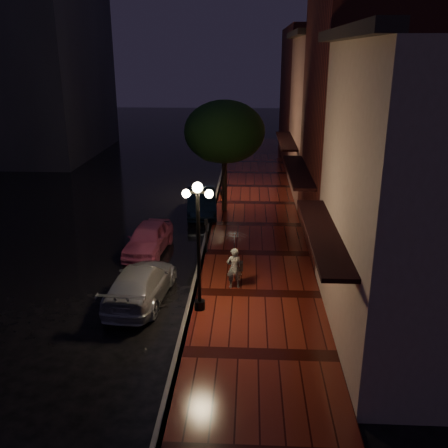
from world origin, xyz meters
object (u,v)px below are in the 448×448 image
at_px(streetlamp_near, 198,240).
at_px(navy_car, 202,201).
at_px(streetlamp_far, 223,154).
at_px(woman_with_umbrella, 234,251).
at_px(pink_car, 149,238).
at_px(street_tree, 225,134).
at_px(parking_meter, 206,232).
at_px(silver_car, 141,284).

distance_m(streetlamp_near, navy_car, 10.93).
bearing_deg(streetlamp_far, streetlamp_near, -90.00).
bearing_deg(woman_with_umbrella, navy_car, -87.98).
relative_size(streetlamp_far, woman_with_umbrella, 2.03).
height_order(pink_car, woman_with_umbrella, woman_with_umbrella).
xyz_separation_m(street_tree, parking_meter, (-0.46, -6.00, -3.21)).
xyz_separation_m(street_tree, navy_car, (-1.21, -0.27, -3.55)).
height_order(streetlamp_near, pink_car, streetlamp_near).
xyz_separation_m(streetlamp_near, street_tree, (0.26, 10.99, 1.64)).
distance_m(street_tree, navy_car, 3.76).
xyz_separation_m(streetlamp_far, woman_with_umbrella, (1.08, -12.33, -1.05)).
distance_m(street_tree, pink_car, 7.44).
distance_m(streetlamp_near, streetlamp_far, 14.00).
bearing_deg(streetlamp_far, navy_car, -106.16).
height_order(silver_car, woman_with_umbrella, woman_with_umbrella).
xyz_separation_m(streetlamp_far, parking_meter, (-0.20, -9.01, -1.56)).
distance_m(pink_car, navy_car, 5.81).
xyz_separation_m(streetlamp_far, street_tree, (0.26, -3.01, 1.64)).
relative_size(street_tree, pink_car, 1.52).
bearing_deg(streetlamp_near, pink_car, 117.57).
relative_size(streetlamp_near, pink_car, 1.13).
bearing_deg(woman_with_umbrella, parking_meter, -79.46).
bearing_deg(parking_meter, silver_car, -108.19).
bearing_deg(silver_car, woman_with_umbrella, -160.04).
bearing_deg(woman_with_umbrella, street_tree, -95.59).
bearing_deg(streetlamp_far, parking_meter, -91.27).
bearing_deg(streetlamp_near, streetlamp_far, 90.00).
bearing_deg(streetlamp_near, parking_meter, 92.30).
height_order(streetlamp_far, street_tree, street_tree).
distance_m(pink_car, parking_meter, 2.55).
bearing_deg(pink_car, streetlamp_far, 77.80).
bearing_deg(streetlamp_near, navy_car, 95.06).
distance_m(street_tree, silver_car, 11.08).
relative_size(silver_car, woman_with_umbrella, 2.08).
bearing_deg(streetlamp_far, woman_with_umbrella, -84.97).
distance_m(street_tree, woman_with_umbrella, 9.74).
bearing_deg(streetlamp_far, street_tree, -85.09).
distance_m(streetlamp_near, woman_with_umbrella, 2.25).
height_order(streetlamp_near, street_tree, street_tree).
xyz_separation_m(pink_car, parking_meter, (2.51, -0.20, 0.39)).
xyz_separation_m(silver_car, parking_meter, (1.92, 4.20, 0.40)).
height_order(pink_car, navy_car, navy_car).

